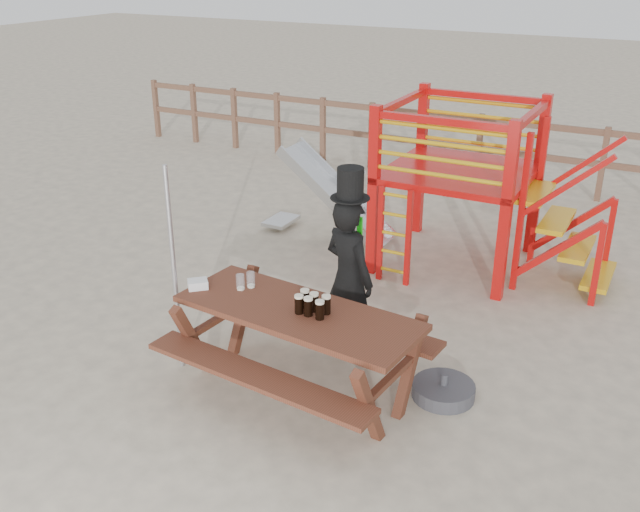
# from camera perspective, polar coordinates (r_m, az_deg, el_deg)

# --- Properties ---
(ground) EXTENTS (60.00, 60.00, 0.00)m
(ground) POSITION_cam_1_polar(r_m,az_deg,el_deg) (6.60, -1.20, -11.33)
(ground) COLOR beige
(ground) RESTS_ON ground
(back_fence) EXTENTS (15.09, 0.09, 1.20)m
(back_fence) POSITION_cam_1_polar(r_m,az_deg,el_deg) (12.39, 14.87, 8.59)
(back_fence) COLOR brown
(back_fence) RESTS_ON ground
(playground_fort) EXTENTS (4.71, 1.84, 2.10)m
(playground_fort) POSITION_cam_1_polar(r_m,az_deg,el_deg) (9.09, 10.54, 5.87)
(playground_fort) COLOR red
(playground_fort) RESTS_ON ground
(picnic_table) EXTENTS (2.34, 1.72, 0.85)m
(picnic_table) POSITION_cam_1_polar(r_m,az_deg,el_deg) (6.40, -1.76, -6.80)
(picnic_table) COLOR maroon
(picnic_table) RESTS_ON ground
(man_with_hat) EXTENTS (0.70, 0.58, 1.93)m
(man_with_hat) POSITION_cam_1_polar(r_m,az_deg,el_deg) (6.89, 2.32, -1.44)
(man_with_hat) COLOR black
(man_with_hat) RESTS_ON ground
(metal_pole) EXTENTS (0.04, 0.04, 2.03)m
(metal_pole) POSITION_cam_1_polar(r_m,az_deg,el_deg) (6.71, -11.59, -1.20)
(metal_pole) COLOR #B2B2B7
(metal_pole) RESTS_ON ground
(parasol_base) EXTENTS (0.57, 0.57, 0.24)m
(parasol_base) POSITION_cam_1_polar(r_m,az_deg,el_deg) (6.68, 9.84, -10.55)
(parasol_base) COLOR #3D3D43
(parasol_base) RESTS_ON ground
(paper_bag) EXTENTS (0.23, 0.22, 0.08)m
(paper_bag) POSITION_cam_1_polar(r_m,az_deg,el_deg) (6.71, -9.75, -2.23)
(paper_bag) COLOR white
(paper_bag) RESTS_ON picnic_table
(stout_pints) EXTENTS (0.30, 0.21, 0.17)m
(stout_pints) POSITION_cam_1_polar(r_m,az_deg,el_deg) (6.15, -0.64, -3.87)
(stout_pints) COLOR black
(stout_pints) RESTS_ON picnic_table
(empty_glasses) EXTENTS (0.13, 0.17, 0.15)m
(empty_glasses) POSITION_cam_1_polar(r_m,az_deg,el_deg) (6.63, -5.97, -2.04)
(empty_glasses) COLOR silver
(empty_glasses) RESTS_ON picnic_table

